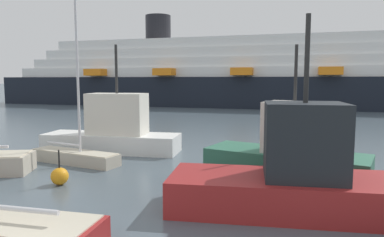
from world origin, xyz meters
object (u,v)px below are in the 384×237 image
channel_buoy_1 (60,176)px  fishing_boat_0 (295,176)px  fishing_boat_3 (114,131)px  fishing_boat_1 (288,152)px  cruise_ship (247,76)px  sailboat_3 (75,154)px

channel_buoy_1 → fishing_boat_0: bearing=-5.4°
fishing_boat_0 → channel_buoy_1: (-9.04, 0.86, -0.80)m
fishing_boat_0 → fishing_boat_3: size_ratio=0.98×
fishing_boat_1 → cruise_ship: cruise_ship is taller
sailboat_3 → channel_buoy_1: bearing=-54.3°
fishing_boat_3 → cruise_ship: cruise_ship is taller
fishing_boat_3 → sailboat_3: bearing=-104.5°
channel_buoy_1 → fishing_boat_3: bearing=97.1°
sailboat_3 → fishing_boat_3: size_ratio=1.21×
fishing_boat_3 → channel_buoy_1: fishing_boat_3 is taller
sailboat_3 → channel_buoy_1: 3.79m
sailboat_3 → fishing_boat_0: bearing=-9.7°
fishing_boat_3 → cruise_ship: size_ratio=0.10×
channel_buoy_1 → cruise_ship: cruise_ship is taller
fishing_boat_0 → channel_buoy_1: bearing=170.4°
fishing_boat_0 → cruise_ship: 46.19m
fishing_boat_3 → cruise_ship: bearing=80.5°
sailboat_3 → fishing_boat_0: sailboat_3 is taller
sailboat_3 → fishing_boat_1: size_ratio=1.36×
sailboat_3 → fishing_boat_0: 11.41m
fishing_boat_1 → cruise_ship: (-5.37, 41.68, 3.62)m
fishing_boat_0 → fishing_boat_1: (-0.10, 4.05, -0.03)m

